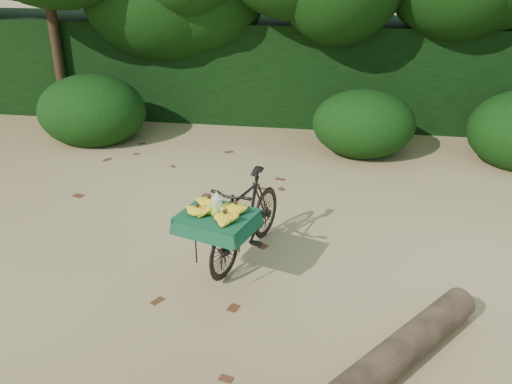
# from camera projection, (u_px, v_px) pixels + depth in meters

# --- Properties ---
(ground) EXTENTS (80.00, 80.00, 0.00)m
(ground) POSITION_uv_depth(u_px,v_px,m) (206.00, 308.00, 5.03)
(ground) COLOR tan
(ground) RESTS_ON ground
(vendor_bicycle) EXTENTS (1.02, 1.74, 0.94)m
(vendor_bicycle) POSITION_uv_depth(u_px,v_px,m) (245.00, 217.00, 5.66)
(vendor_bicycle) COLOR black
(vendor_bicycle) RESTS_ON ground
(hedge_backdrop) EXTENTS (26.00, 1.80, 1.80)m
(hedge_backdrop) POSITION_uv_depth(u_px,v_px,m) (283.00, 68.00, 10.30)
(hedge_backdrop) COLOR black
(hedge_backdrop) RESTS_ON ground
(tree_row) EXTENTS (14.50, 2.00, 4.00)m
(tree_row) POSITION_uv_depth(u_px,v_px,m) (241.00, 12.00, 9.21)
(tree_row) COLOR black
(tree_row) RESTS_ON ground
(bush_clumps) EXTENTS (8.80, 1.70, 0.90)m
(bush_clumps) POSITION_uv_depth(u_px,v_px,m) (300.00, 124.00, 8.62)
(bush_clumps) COLOR black
(bush_clumps) RESTS_ON ground
(leaf_litter) EXTENTS (7.00, 7.30, 0.01)m
(leaf_litter) POSITION_uv_depth(u_px,v_px,m) (221.00, 270.00, 5.61)
(leaf_litter) COLOR #4F2815
(leaf_litter) RESTS_ON ground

